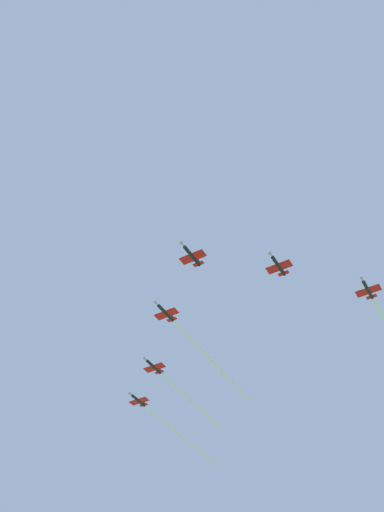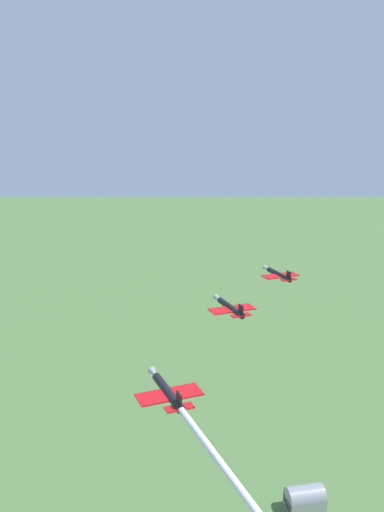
{
  "view_description": "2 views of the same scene",
  "coord_description": "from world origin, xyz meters",
  "px_view_note": "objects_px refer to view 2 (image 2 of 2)",
  "views": [
    {
      "loc": [
        -47.66,
        93.43,
        2.56
      ],
      "look_at": [
        15.03,
        0.27,
        113.66
      ],
      "focal_mm": 40.77,
      "sensor_mm": 36.0,
      "label": 1
    },
    {
      "loc": [
        -33.95,
        -94.88,
        144.51
      ],
      "look_at": [
        1.26,
        13.76,
        115.28
      ],
      "focal_mm": 39.06,
      "sensor_mm": 36.0,
      "label": 2
    }
  ],
  "objects_px": {
    "jet_port_inner": "(230,307)",
    "jet_port_outer": "(252,505)",
    "hangar": "(305,499)",
    "jet_lead": "(279,274)"
  },
  "relations": [
    {
      "from": "hangar",
      "to": "jet_port_outer",
      "type": "xyz_separation_m",
      "value": [
        -79.68,
        -123.55,
        110.46
      ]
    },
    {
      "from": "hangar",
      "to": "jet_port_outer",
      "type": "distance_m",
      "value": 183.88
    },
    {
      "from": "hangar",
      "to": "jet_port_outer",
      "type": "relative_size",
      "value": 0.24
    },
    {
      "from": "jet_port_inner",
      "to": "jet_lead",
      "type": "bearing_deg",
      "value": 41.37
    },
    {
      "from": "hangar",
      "to": "jet_lead",
      "type": "relative_size",
      "value": 1.46
    },
    {
      "from": "hangar",
      "to": "jet_port_outer",
      "type": "height_order",
      "value": "jet_port_outer"
    },
    {
      "from": "jet_port_inner",
      "to": "jet_port_outer",
      "type": "height_order",
      "value": "jet_port_inner"
    },
    {
      "from": "hangar",
      "to": "jet_lead",
      "type": "bearing_deg",
      "value": -120.53
    },
    {
      "from": "hangar",
      "to": "jet_lead",
      "type": "distance_m",
      "value": 134.56
    },
    {
      "from": "jet_port_inner",
      "to": "jet_port_outer",
      "type": "bearing_deg",
      "value": -113.63
    }
  ]
}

